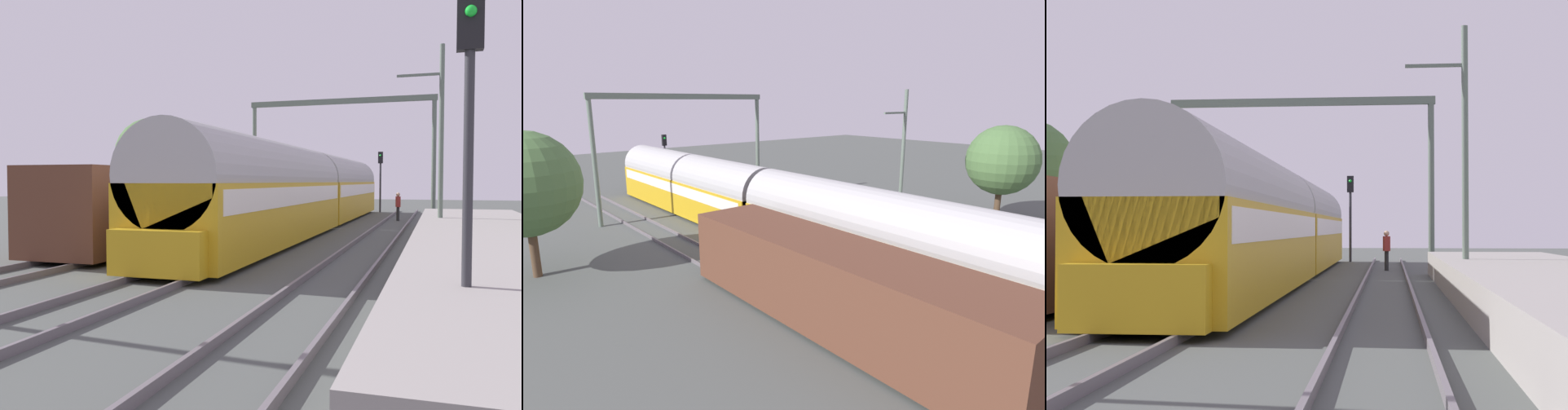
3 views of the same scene
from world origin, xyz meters
The scene contains 13 objects.
ground centered at (0.00, 0.00, 0.00)m, with size 120.00×120.00×0.00m, color #4A4F4A.
track_far_west centered at (-3.95, 0.00, 0.08)m, with size 1.51×60.00×0.16m.
track_west centered at (0.00, 0.00, 0.08)m, with size 1.52×60.00×0.16m.
track_east centered at (3.95, 0.00, 0.08)m, with size 1.51×60.00×0.16m.
platform centered at (7.77, 2.00, 0.45)m, with size 4.40×28.00×0.90m.
passenger_train centered at (0.00, 12.08, 1.97)m, with size 2.93×32.85×3.82m.
freight_car centered at (-3.95, 3.35, 1.47)m, with size 2.80×13.00×2.70m.
person_crossing centered at (3.93, 18.70, 1.03)m, with size 0.32×0.44×1.73m.
railway_signal_near centered at (6.69, -7.51, 3.29)m, with size 0.36×0.30×5.14m.
railway_signal_far centered at (1.92, 28.15, 3.04)m, with size 0.36×0.30×4.71m.
catenary_gantry centered at (0.00, 20.75, 5.62)m, with size 12.30×0.28×7.86m.
catenary_pole_east_mid centered at (6.30, 8.13, 4.15)m, with size 1.90×0.20×8.00m.
tree_west_background centered at (-10.62, 14.65, 4.06)m, with size 4.42×4.42×6.28m.
Camera 1 is at (6.30, -15.90, 2.40)m, focal length 38.25 mm.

